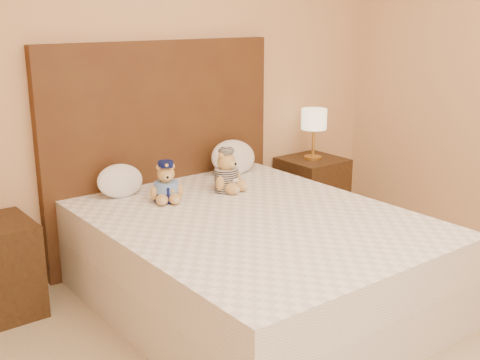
# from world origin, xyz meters

# --- Properties ---
(bed) EXTENTS (1.60, 2.00, 0.55)m
(bed) POSITION_xyz_m (0.00, 1.20, 0.28)
(bed) COLOR white
(bed) RESTS_ON ground
(headboard) EXTENTS (1.75, 0.08, 1.50)m
(headboard) POSITION_xyz_m (0.00, 2.21, 0.75)
(headboard) COLOR #4C3016
(headboard) RESTS_ON ground
(nightstand_right) EXTENTS (0.45, 0.45, 0.55)m
(nightstand_right) POSITION_xyz_m (1.25, 2.00, 0.28)
(nightstand_right) COLOR #3B2713
(nightstand_right) RESTS_ON ground
(lamp) EXTENTS (0.20, 0.20, 0.40)m
(lamp) POSITION_xyz_m (1.25, 2.00, 0.85)
(lamp) COLOR gold
(lamp) RESTS_ON nightstand_right
(teddy_police) EXTENTS (0.28, 0.28, 0.25)m
(teddy_police) POSITION_xyz_m (-0.25, 1.75, 0.68)
(teddy_police) COLOR #B48F46
(teddy_police) RESTS_ON bed
(teddy_prisoner) EXTENTS (0.30, 0.29, 0.28)m
(teddy_prisoner) POSITION_xyz_m (0.18, 1.71, 0.69)
(teddy_prisoner) COLOR #B48F46
(teddy_prisoner) RESTS_ON bed
(pillow_left) EXTENTS (0.31, 0.20, 0.22)m
(pillow_left) POSITION_xyz_m (-0.42, 2.03, 0.66)
(pillow_left) COLOR white
(pillow_left) RESTS_ON bed
(pillow_right) EXTENTS (0.37, 0.24, 0.26)m
(pillow_right) POSITION_xyz_m (0.48, 2.03, 0.68)
(pillow_right) COLOR white
(pillow_right) RESTS_ON bed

